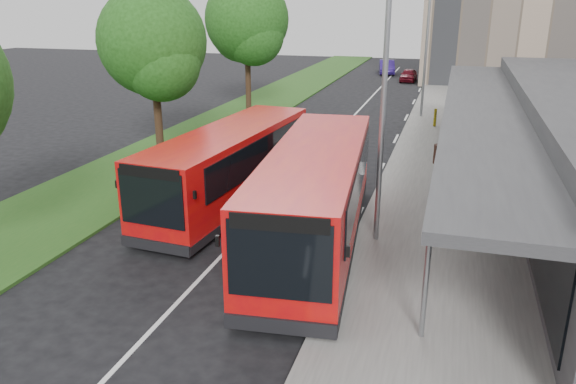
% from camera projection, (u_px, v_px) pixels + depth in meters
% --- Properties ---
extents(ground, '(120.00, 120.00, 0.00)m').
position_uv_depth(ground, '(224.00, 253.00, 16.63)').
color(ground, black).
rests_on(ground, ground).
extents(pavement, '(5.00, 80.00, 0.15)m').
position_uv_depth(pavement, '(450.00, 125.00, 33.12)').
color(pavement, slate).
rests_on(pavement, ground).
extents(grass_verge, '(5.00, 80.00, 0.10)m').
position_uv_depth(grass_verge, '(244.00, 114.00, 36.63)').
color(grass_verge, '#214F19').
rests_on(grass_verge, ground).
extents(lane_centre_line, '(0.12, 70.00, 0.01)m').
position_uv_depth(lane_centre_line, '(332.00, 139.00, 30.22)').
color(lane_centre_line, silver).
rests_on(lane_centre_line, ground).
extents(kerb_dashes, '(0.12, 56.00, 0.01)m').
position_uv_depth(kerb_dashes, '(402.00, 127.00, 32.96)').
color(kerb_dashes, silver).
rests_on(kerb_dashes, ground).
extents(tree_mid, '(4.84, 4.84, 7.78)m').
position_uv_depth(tree_mid, '(153.00, 49.00, 25.09)').
color(tree_mid, '#311D13').
rests_on(tree_mid, ground).
extents(tree_far, '(5.34, 5.34, 8.59)m').
position_uv_depth(tree_far, '(247.00, 25.00, 35.79)').
color(tree_far, '#311D13').
rests_on(tree_far, ground).
extents(lamp_post_near, '(1.44, 0.28, 8.00)m').
position_uv_depth(lamp_post_near, '(381.00, 89.00, 15.80)').
color(lamp_post_near, gray).
rests_on(lamp_post_near, pavement).
extents(lamp_post_far, '(1.44, 0.28, 8.00)m').
position_uv_depth(lamp_post_far, '(425.00, 41.00, 33.93)').
color(lamp_post_far, gray).
rests_on(lamp_post_far, pavement).
extents(bus_main, '(3.72, 10.82, 3.01)m').
position_uv_depth(bus_main, '(315.00, 197.00, 16.71)').
color(bus_main, red).
rests_on(bus_main, ground).
extents(bus_second, '(3.28, 9.96, 2.77)m').
position_uv_depth(bus_second, '(230.00, 167.00, 20.17)').
color(bus_second, red).
rests_on(bus_second, ground).
extents(litter_bin, '(0.53, 0.53, 0.86)m').
position_uv_depth(litter_bin, '(439.00, 154.00, 25.03)').
color(litter_bin, '#351D15').
rests_on(litter_bin, pavement).
extents(bollard, '(0.20, 0.20, 1.02)m').
position_uv_depth(bollard, '(435.00, 118.00, 32.33)').
color(bollard, yellow).
rests_on(bollard, pavement).
extents(car_near, '(1.46, 3.42, 1.15)m').
position_uv_depth(car_near, '(409.00, 75.00, 51.13)').
color(car_near, '#5D0D18').
rests_on(car_near, ground).
extents(car_far, '(2.12, 4.32, 1.36)m').
position_uv_depth(car_far, '(387.00, 67.00, 56.22)').
color(car_far, navy).
rests_on(car_far, ground).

